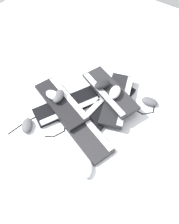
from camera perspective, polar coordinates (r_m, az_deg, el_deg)
ground_plane at (r=1.37m, az=0.51°, el=-4.17°), size 3.20×3.20×0.00m
keyboard_0 at (r=1.46m, az=-5.79°, el=1.61°), size 0.32×0.46×0.03m
keyboard_1 at (r=1.35m, az=-1.69°, el=-4.94°), size 0.46×0.27×0.03m
keyboard_2 at (r=1.46m, az=4.91°, el=1.96°), size 0.16×0.44×0.03m
keyboard_3 at (r=1.46m, az=7.29°, el=3.36°), size 0.30×0.46×0.03m
keyboard_4 at (r=1.45m, az=-7.38°, el=2.66°), size 0.46×0.27×0.03m
keyboard_5 at (r=1.46m, az=5.30°, el=5.44°), size 0.46×0.29×0.03m
mouse_0 at (r=1.45m, az=3.33°, el=7.24°), size 0.11×0.13×0.04m
mouse_1 at (r=1.41m, az=6.74°, el=5.18°), size 0.09×0.12×0.04m
mouse_2 at (r=1.41m, az=-15.99°, el=-3.40°), size 0.12×0.13×0.04m
mouse_3 at (r=1.44m, az=-9.48°, el=4.39°), size 0.11×0.07×0.04m
mouse_4 at (r=1.52m, az=15.41°, el=2.66°), size 0.12×0.09×0.04m
mouse_5 at (r=1.43m, az=-8.14°, el=4.16°), size 0.10×0.13×0.04m
mouse_6 at (r=1.24m, az=-0.73°, el=-14.55°), size 0.12×0.13×0.04m
cable_0 at (r=1.52m, az=7.08°, el=3.69°), size 0.59×0.15×0.01m
cable_1 at (r=1.41m, az=-12.02°, el=-3.35°), size 0.27×0.27×0.01m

